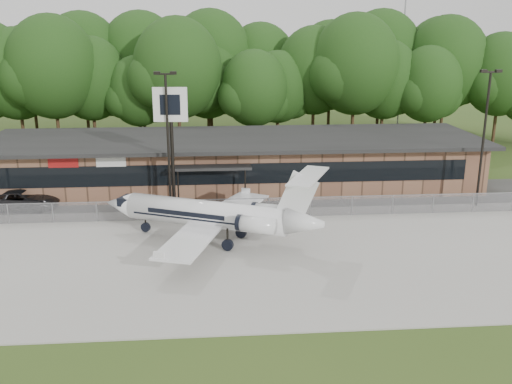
{
  "coord_description": "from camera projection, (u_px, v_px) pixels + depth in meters",
  "views": [
    {
      "loc": [
        -1.93,
        -23.36,
        13.1
      ],
      "look_at": [
        0.86,
        12.0,
        2.84
      ],
      "focal_mm": 40.0,
      "sensor_mm": 36.0,
      "label": 1
    }
  ],
  "objects": [
    {
      "name": "ground",
      "position": [
        258.0,
        324.0,
        26.16
      ],
      "size": [
        160.0,
        160.0,
        0.0
      ],
      "primitive_type": "plane",
      "color": "#334D1B",
      "rests_on": "ground"
    },
    {
      "name": "apron",
      "position": [
        247.0,
        256.0,
        33.81
      ],
      "size": [
        64.0,
        18.0,
        0.08
      ],
      "primitive_type": "cube",
      "color": "#9E9B93",
      "rests_on": "ground"
    },
    {
      "name": "parking_lot",
      "position": [
        238.0,
        200.0,
        44.82
      ],
      "size": [
        50.0,
        9.0,
        0.06
      ],
      "primitive_type": "cube",
      "color": "#383835",
      "rests_on": "ground"
    },
    {
      "name": "terminal",
      "position": [
        235.0,
        161.0,
        48.48
      ],
      "size": [
        41.0,
        11.65,
        4.3
      ],
      "color": "brown",
      "rests_on": "ground"
    },
    {
      "name": "fence",
      "position": [
        241.0,
        209.0,
        40.31
      ],
      "size": [
        46.0,
        0.04,
        1.52
      ],
      "color": "gray",
      "rests_on": "ground"
    },
    {
      "name": "treeline",
      "position": [
        228.0,
        79.0,
        64.29
      ],
      "size": [
        72.0,
        12.0,
        15.0
      ],
      "primitive_type": null,
      "color": "#163B12",
      "rests_on": "ground"
    },
    {
      "name": "radio_mast",
      "position": [
        404.0,
        32.0,
        70.31
      ],
      "size": [
        0.2,
        0.2,
        25.0
      ],
      "primitive_type": "cylinder",
      "color": "gray",
      "rests_on": "ground"
    },
    {
      "name": "light_pole_mid",
      "position": [
        168.0,
        133.0,
        39.92
      ],
      "size": [
        1.55,
        0.3,
        10.23
      ],
      "color": "black",
      "rests_on": "ground"
    },
    {
      "name": "light_pole_right",
      "position": [
        485.0,
        129.0,
        41.65
      ],
      "size": [
        1.55,
        0.3,
        10.23
      ],
      "color": "black",
      "rests_on": "ground"
    },
    {
      "name": "business_jet",
      "position": [
        214.0,
        216.0,
        35.56
      ],
      "size": [
        14.61,
        13.03,
        5.04
      ],
      "rotation": [
        0.0,
        0.0,
        -0.42
      ],
      "color": "white",
      "rests_on": "ground"
    },
    {
      "name": "suv",
      "position": [
        23.0,
        200.0,
        42.43
      ],
      "size": [
        5.42,
        2.8,
        1.46
      ],
      "primitive_type": "imported",
      "rotation": [
        0.0,
        0.0,
        1.5
      ],
      "color": "#28282A",
      "rests_on": "ground"
    },
    {
      "name": "pole_sign",
      "position": [
        171.0,
        118.0,
        39.94
      ],
      "size": [
        2.4,
        0.41,
        9.13
      ],
      "rotation": [
        0.0,
        0.0,
        -0.06
      ],
      "color": "black",
      "rests_on": "ground"
    }
  ]
}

